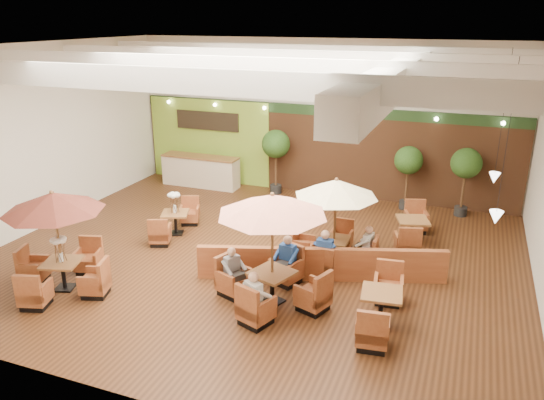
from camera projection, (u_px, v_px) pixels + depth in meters
The scene contains 17 objects.
room at pixel (280, 117), 14.25m from camera, with size 14.04×14.00×5.52m.
service_counter at pixel (201, 171), 20.26m from camera, with size 3.00×0.75×1.18m.
booth_divider at pixel (321, 264), 13.04m from camera, with size 6.13×0.18×0.85m, color brown.
table_0 at pixel (56, 223), 12.20m from camera, with size 2.56×2.56×2.49m.
table_1 at pixel (272, 229), 11.56m from camera, with size 2.75×2.75×2.65m.
table_2 at pixel (336, 205), 13.58m from camera, with size 2.28×2.28×2.36m.
table_3 at pixel (175, 218), 15.80m from camera, with size 1.00×2.45×1.46m.
table_4 at pixel (381, 308), 11.21m from camera, with size 0.94×2.56×0.94m.
table_5 at pixel (412, 232), 15.15m from camera, with size 1.08×2.69×0.95m.
topiary_0 at pixel (276, 147), 19.03m from camera, with size 1.02×1.02×2.36m.
topiary_1 at pixel (408, 163), 17.49m from camera, with size 0.93×0.93×2.17m.
topiary_2 at pixel (466, 166), 16.85m from camera, with size 0.97×0.97×2.26m.
diner_0 at pixel (255, 292), 11.05m from camera, with size 0.44×0.42×0.77m.
diner_1 at pixel (287, 255), 12.76m from camera, with size 0.41×0.36×0.78m.
diner_2 at pixel (233, 266), 12.24m from camera, with size 0.39×0.41×0.72m.
diner_3 at pixel (325, 248), 13.11m from camera, with size 0.39×0.31×0.81m.
diner_4 at pixel (367, 242), 13.58m from camera, with size 0.31×0.37×0.71m.
Camera 1 is at (5.16, -12.11, 6.21)m, focal length 35.00 mm.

